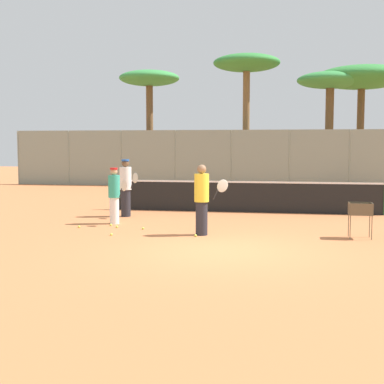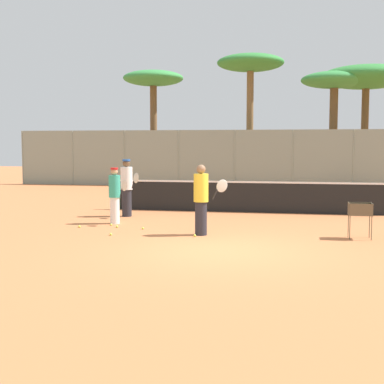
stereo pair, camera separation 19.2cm
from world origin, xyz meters
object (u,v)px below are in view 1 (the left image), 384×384
object	(u,v)px
tennis_net	(245,196)
parked_car	(153,170)
ball_cart	(361,212)
player_red_cap	(202,199)
player_white_outfit	(114,195)
player_yellow_shirt	(126,187)

from	to	relation	value
tennis_net	parked_car	distance (m)	16.51
tennis_net	ball_cart	bearing A→B (deg)	-55.31
tennis_net	player_red_cap	xyz separation A→B (m)	(-0.77, -4.80, 0.37)
player_white_outfit	player_yellow_shirt	distance (m)	1.59
player_yellow_shirt	ball_cart	bearing A→B (deg)	17.66
player_yellow_shirt	parked_car	bearing A→B (deg)	141.32
player_white_outfit	player_red_cap	size ratio (longest dim) A/B	0.91
parked_car	player_red_cap	bearing A→B (deg)	-72.54
player_red_cap	player_yellow_shirt	xyz separation A→B (m)	(-2.95, 3.06, 0.03)
player_yellow_shirt	tennis_net	bearing A→B (deg)	65.27
player_red_cap	parked_car	xyz separation A→B (m)	(-6.21, 19.76, -0.27)
tennis_net	ball_cart	xyz separation A→B (m)	(3.19, -4.62, 0.10)
player_red_cap	parked_car	size ratio (longest dim) A/B	0.43
player_yellow_shirt	parked_car	distance (m)	17.01
player_yellow_shirt	parked_car	xyz separation A→B (m)	(-3.26, 16.69, -0.30)
player_red_cap	parked_car	distance (m)	20.71
tennis_net	player_white_outfit	distance (m)	4.90
player_white_outfit	ball_cart	world-z (taller)	player_white_outfit
tennis_net	player_yellow_shirt	bearing A→B (deg)	-155.01
player_white_outfit	ball_cart	xyz separation A→B (m)	(6.78, -1.30, -0.20)
player_red_cap	ball_cart	world-z (taller)	player_red_cap
ball_cart	player_yellow_shirt	bearing A→B (deg)	157.38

